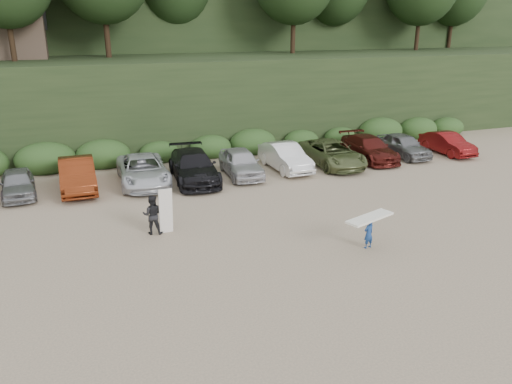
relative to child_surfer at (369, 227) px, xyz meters
name	(u,v)px	position (x,y,z in m)	size (l,w,h in m)	color
ground	(275,247)	(-3.40, 1.30, -0.89)	(120.00, 120.00, 0.00)	tan
parked_cars	(162,169)	(-6.01, 11.25, -0.13)	(39.40, 6.46, 1.65)	silver
child_surfer	(369,227)	(0.00, 0.00, 0.00)	(2.26, 1.29, 1.31)	navy
adult_surfer	(154,214)	(-7.59, 4.32, -0.04)	(1.30, 0.85, 1.98)	black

